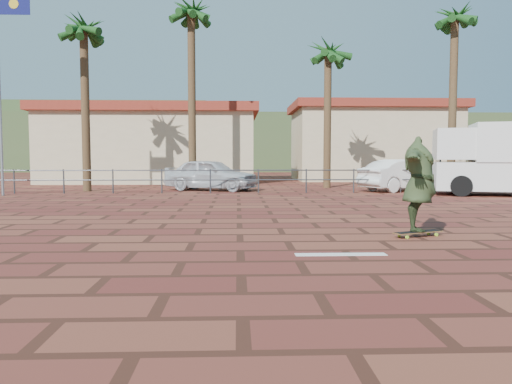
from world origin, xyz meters
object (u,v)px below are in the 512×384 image
longboard (418,232)px  car_silver (211,174)px  campervan (509,158)px  car_white (404,175)px  skateboarder (419,184)px

longboard → car_silver: car_silver is taller
campervan → car_white: (-3.18, 2.68, -0.77)m
longboard → campervan: size_ratio=0.18×
car_silver → car_white: bearing=-73.3°
car_silver → skateboarder: bearing=-139.5°
longboard → car_silver: bearing=86.3°
skateboarder → car_white: size_ratio=0.52×
skateboarder → campervan: size_ratio=0.38×
car_silver → car_white: size_ratio=0.99×
campervan → skateboarder: bearing=-109.0°
campervan → car_silver: 12.24m
car_white → car_silver: bearing=59.2°
campervan → car_white: size_ratio=1.38×
skateboarder → car_silver: size_ratio=0.52×
campervan → car_white: bearing=156.9°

